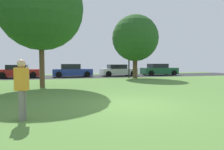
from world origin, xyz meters
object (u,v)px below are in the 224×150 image
at_px(parked_car_blue, 72,71).
at_px(street_lamp_post, 129,56).
at_px(oak_tree_left, 41,8).
at_px(oak_tree_center, 135,38).
at_px(parked_car_white, 118,71).
at_px(person_catcher, 22,87).
at_px(parked_car_red, 19,72).
at_px(parked_car_green, 159,70).

distance_m(parked_car_blue, street_lamp_post, 6.62).
bearing_deg(oak_tree_left, parked_car_blue, 74.09).
xyz_separation_m(oak_tree_center, parked_car_white, (-0.54, 3.81, -3.39)).
height_order(oak_tree_left, parked_car_blue, oak_tree_left).
relative_size(oak_tree_center, parked_car_white, 1.50).
bearing_deg(person_catcher, parked_car_red, -69.46).
bearing_deg(parked_car_white, street_lamp_post, -89.84).
relative_size(oak_tree_left, street_lamp_post, 1.67).
bearing_deg(street_lamp_post, person_catcher, -121.60).
xyz_separation_m(oak_tree_left, parked_car_white, (8.05, 9.27, -4.28)).
xyz_separation_m(oak_tree_left, oak_tree_center, (8.59, 5.46, -0.89)).
relative_size(parked_car_blue, parked_car_white, 1.01).
bearing_deg(oak_tree_center, oak_tree_left, -147.59).
distance_m(oak_tree_left, parked_car_red, 10.53).
height_order(parked_car_green, street_lamp_post, street_lamp_post).
xyz_separation_m(person_catcher, parked_car_green, (13.56, 16.74, -0.22)).
height_order(parked_car_blue, street_lamp_post, street_lamp_post).
relative_size(oak_tree_left, parked_car_red, 1.88).
height_order(oak_tree_center, parked_car_white, oak_tree_center).
bearing_deg(parked_car_green, parked_car_red, -179.73).
relative_size(parked_car_red, parked_car_white, 0.94).
distance_m(parked_car_white, parked_car_green, 5.41).
bearing_deg(person_catcher, parked_car_blue, -87.87).
bearing_deg(parked_car_red, parked_car_blue, 0.28).
relative_size(oak_tree_left, oak_tree_center, 1.19).
xyz_separation_m(oak_tree_left, street_lamp_post, (8.06, 5.79, -2.66)).
xyz_separation_m(parked_car_green, street_lamp_post, (-5.40, -3.49, 1.58)).
bearing_deg(oak_tree_left, parked_car_white, 49.02).
relative_size(oak_tree_center, street_lamp_post, 1.41).
distance_m(oak_tree_center, street_lamp_post, 1.88).
height_order(oak_tree_center, parked_car_red, oak_tree_center).
bearing_deg(parked_car_red, parked_car_green, 0.27).
bearing_deg(parked_car_red, person_catcher, -80.87).
bearing_deg(parked_car_white, person_catcher, -115.96).
relative_size(parked_car_red, parked_car_blue, 0.94).
distance_m(parked_car_red, parked_car_green, 16.24).
relative_size(parked_car_blue, street_lamp_post, 0.95).
distance_m(oak_tree_left, parked_car_white, 13.00).
bearing_deg(oak_tree_left, oak_tree_center, 32.41).
relative_size(person_catcher, street_lamp_post, 0.36).
height_order(parked_car_blue, parked_car_white, parked_car_blue).
height_order(person_catcher, parked_car_green, person_catcher).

